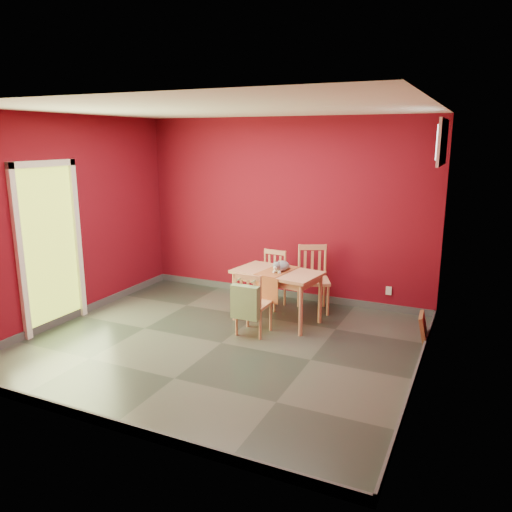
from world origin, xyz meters
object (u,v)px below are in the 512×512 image
at_px(chair_near, 252,303).
at_px(cat, 281,264).
at_px(chair_far_left, 271,278).
at_px(tote_bag, 245,302).
at_px(chair_far_right, 313,278).
at_px(dining_table, 277,277).
at_px(picture_frame, 423,329).

bearing_deg(chair_near, cat, 74.45).
xyz_separation_m(chair_far_left, tote_bag, (0.21, -1.29, 0.06)).
bearing_deg(chair_far_left, chair_far_right, 7.92).
relative_size(chair_far_left, tote_bag, 1.69).
bearing_deg(dining_table, picture_frame, 1.91).
xyz_separation_m(chair_far_left, cat, (0.37, -0.53, 0.37)).
relative_size(chair_far_right, cat, 2.49).
bearing_deg(chair_near, chair_far_left, 101.13).
distance_m(dining_table, chair_far_right, 0.71).
bearing_deg(chair_far_left, cat, -55.13).
xyz_separation_m(dining_table, chair_far_left, (-0.32, 0.55, -0.19)).
distance_m(chair_far_left, chair_near, 1.11).
relative_size(chair_far_left, picture_frame, 2.24).
distance_m(chair_near, tote_bag, 0.21).
height_order(cat, picture_frame, cat).
xyz_separation_m(cat, picture_frame, (1.82, 0.04, -0.61)).
xyz_separation_m(dining_table, chair_far_right, (0.29, 0.63, -0.14)).
relative_size(dining_table, cat, 3.22).
relative_size(chair_near, picture_frame, 2.20).
bearing_deg(picture_frame, chair_near, -163.09).
xyz_separation_m(tote_bag, cat, (0.15, 0.76, 0.31)).
height_order(dining_table, picture_frame, dining_table).
height_order(dining_table, cat, cat).
xyz_separation_m(chair_far_left, picture_frame, (2.19, -0.49, -0.24)).
distance_m(chair_far_right, tote_bag, 1.43).
bearing_deg(tote_bag, cat, 78.52).
distance_m(dining_table, cat, 0.19).
relative_size(chair_far_left, chair_far_right, 0.88).
bearing_deg(cat, picture_frame, -13.65).
xyz_separation_m(chair_far_left, chair_near, (0.21, -1.09, -0.01)).
height_order(dining_table, tote_bag, tote_bag).
relative_size(chair_near, tote_bag, 1.67).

